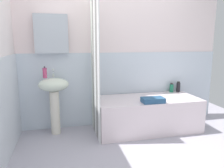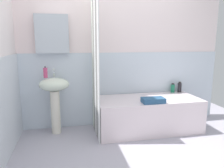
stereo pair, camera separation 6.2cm
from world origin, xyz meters
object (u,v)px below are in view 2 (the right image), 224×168
Objects in this scene: body_wash_bottle at (180,87)px; towel_folded at (153,100)px; bathtub at (147,114)px; soap_dispenser at (45,73)px; conditioner_bottle at (173,88)px; sink at (55,93)px.

towel_folded is at bearing -142.85° from body_wash_bottle.
bathtub is at bearing -157.30° from body_wash_bottle.
body_wash_bottle is at bearing 22.70° from bathtub.
body_wash_bottle is at bearing 2.33° from soap_dispenser.
conditioner_bottle reaches higher than towel_folded.
bathtub is 8.84× the size of body_wash_bottle.
soap_dispenser is 2.24m from body_wash_bottle.
soap_dispenser reaches higher than body_wash_bottle.
soap_dispenser reaches higher than bathtub.
soap_dispenser is 0.53× the size of towel_folded.
body_wash_bottle is at bearing 37.15° from towel_folded.
soap_dispenser is 1.67m from bathtub.
body_wash_bottle is (2.22, 0.09, -0.33)m from soap_dispenser.
bathtub is at bearing -7.54° from soap_dispenser.
conditioner_bottle is (-0.12, 0.01, -0.01)m from body_wash_bottle.
soap_dispenser is 1.61m from towel_folded.
towel_folded is (-0.02, -0.25, 0.29)m from bathtub.
towel_folded is at bearing -16.93° from sink.
sink is 5.35× the size of conditioner_bottle.
soap_dispenser is at bearing 164.99° from sink.
sink is 0.33m from soap_dispenser.
towel_folded is (1.38, -0.42, -0.08)m from sink.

